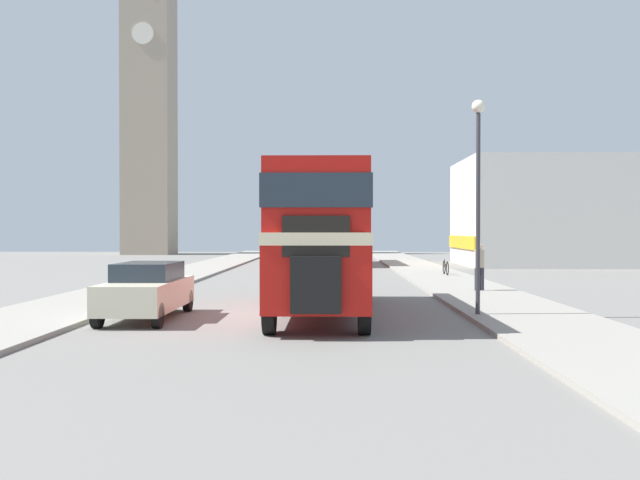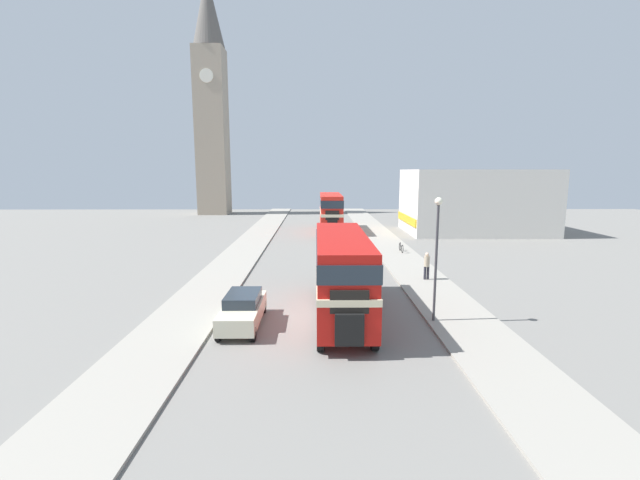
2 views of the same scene
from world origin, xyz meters
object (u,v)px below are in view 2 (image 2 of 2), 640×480
(church_tower, at_px, (211,95))
(bus_distant, at_px, (331,210))
(pedestrian_walking, at_px, (427,264))
(street_lamp, at_px, (437,241))
(bicycle_on_pavement, at_px, (401,248))
(double_decker_bus, at_px, (342,268))
(car_parked_near, at_px, (243,309))

(church_tower, bearing_deg, bus_distant, -49.32)
(pedestrian_walking, bearing_deg, church_tower, 118.40)
(street_lamp, xyz_separation_m, church_tower, (-22.59, 52.58, 15.29))
(bicycle_on_pavement, bearing_deg, double_decker_bus, -110.91)
(bus_distant, relative_size, street_lamp, 1.74)
(double_decker_bus, relative_size, street_lamp, 1.79)
(pedestrian_walking, distance_m, bicycle_on_pavement, 9.72)
(car_parked_near, relative_size, street_lamp, 0.78)
(pedestrian_walking, bearing_deg, bus_distant, 103.44)
(car_parked_near, distance_m, church_tower, 57.60)
(double_decker_bus, relative_size, bus_distant, 1.03)
(bus_distant, relative_size, church_tower, 0.27)
(street_lamp, bearing_deg, double_decker_bus, 165.55)
(bicycle_on_pavement, height_order, church_tower, church_tower)
(double_decker_bus, distance_m, bus_distant, 29.68)
(bicycle_on_pavement, xyz_separation_m, street_lamp, (-1.89, -17.46, 3.47))
(car_parked_near, relative_size, pedestrian_walking, 2.55)
(bus_distant, bearing_deg, car_parked_near, -99.45)
(bicycle_on_pavement, distance_m, street_lamp, 17.90)
(car_parked_near, bearing_deg, pedestrian_walking, 36.99)
(double_decker_bus, xyz_separation_m, street_lamp, (4.35, -1.12, 1.52))
(double_decker_bus, bearing_deg, pedestrian_walking, 47.98)
(double_decker_bus, distance_m, pedestrian_walking, 9.04)
(bus_distant, height_order, street_lamp, street_lamp)
(bus_distant, height_order, car_parked_near, bus_distant)
(double_decker_bus, distance_m, street_lamp, 4.74)
(bicycle_on_pavement, relative_size, street_lamp, 0.30)
(bicycle_on_pavement, relative_size, church_tower, 0.05)
(double_decker_bus, xyz_separation_m, church_tower, (-18.24, 51.46, 16.82))
(bus_distant, height_order, pedestrian_walking, bus_distant)
(pedestrian_walking, relative_size, bicycle_on_pavement, 1.02)
(pedestrian_walking, relative_size, street_lamp, 0.31)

